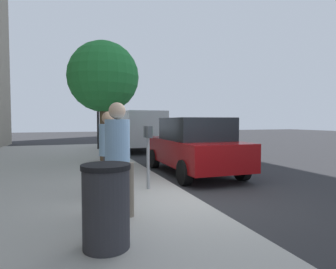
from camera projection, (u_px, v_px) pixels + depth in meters
ground_plane at (193, 203)px, 5.80m from camera, size 80.00×80.00×0.00m
sidewalk_slab at (31, 215)px, 4.79m from camera, size 28.00×6.00×0.15m
parking_meter at (148, 144)px, 6.32m from camera, size 0.36×0.12×1.41m
pedestrian_at_meter at (108, 146)px, 5.80m from camera, size 0.52×0.37×1.71m
pedestrian_bystander at (117, 149)px, 4.53m from camera, size 0.40×0.48×1.82m
parked_sedan_near at (194, 146)px, 8.93m from camera, size 4.43×2.03×1.77m
parked_van_far at (137, 128)px, 16.10m from camera, size 5.20×2.13×2.18m
street_tree at (103, 77)px, 10.80m from camera, size 2.69×2.69×4.55m
traffic_signal at (100, 104)px, 15.35m from camera, size 0.24×0.44×3.60m
trash_bin at (106, 206)px, 3.39m from camera, size 0.59×0.59×1.01m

